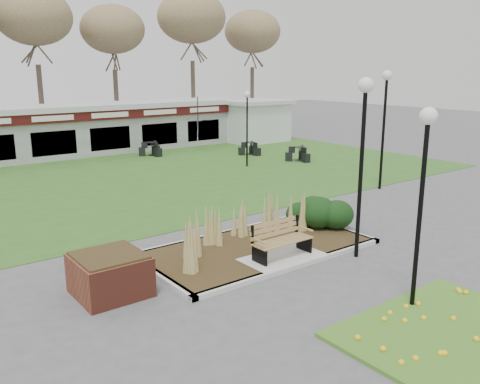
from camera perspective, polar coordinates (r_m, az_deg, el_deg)
ground at (r=13.42m, az=5.20°, el=-7.92°), size 100.00×100.00×0.00m
lawn at (r=23.31m, az=-15.07°, el=1.06°), size 34.00×16.00×0.02m
flower_bed at (r=10.79m, az=22.44°, el=-14.24°), size 4.20×3.00×0.16m
planting_bed at (r=15.04m, az=5.36°, el=-4.02°), size 6.75×3.40×1.27m
park_bench at (r=13.39m, az=4.54°, el=-5.28°), size 1.70×0.66×0.93m
brick_planter at (r=11.82m, az=-14.39°, el=-8.92°), size 1.50×1.50×0.95m
food_pavilion at (r=30.52m, az=-21.03°, el=6.33°), size 24.60×3.40×2.90m
service_hut at (r=35.11m, az=1.73°, el=8.05°), size 4.40×3.40×2.83m
lamp_post_near_left at (r=13.34m, az=13.68°, el=6.92°), size 0.39×0.39×4.73m
lamp_post_near_right at (r=10.69m, az=19.97°, el=2.85°), size 0.35×0.35×4.22m
lamp_post_mid_right at (r=21.61m, az=15.99°, el=9.52°), size 0.40×0.40×4.86m
lamp_post_far_right at (r=25.75m, az=0.80°, el=8.95°), size 0.32×0.32×3.82m
bistro_set_b at (r=29.80m, az=-9.85°, el=4.56°), size 1.46×1.36×0.78m
bistro_set_c at (r=29.68m, az=1.17°, el=4.69°), size 1.36×1.28×0.73m
bistro_set_d at (r=27.85m, az=6.65°, el=4.02°), size 1.45×1.30×0.77m
patio_umbrella at (r=30.83m, az=-4.72°, el=7.10°), size 2.29×2.31×2.20m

